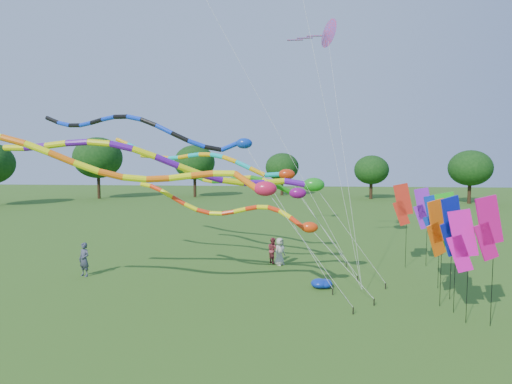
# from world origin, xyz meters

# --- Properties ---
(ground) EXTENTS (160.00, 160.00, 0.00)m
(ground) POSITION_xyz_m (0.00, 0.00, 0.00)
(ground) COLOR #2F5A17
(ground) RESTS_ON ground
(tree_ring) EXTENTS (114.44, 117.98, 9.57)m
(tree_ring) POSITION_xyz_m (-1.10, 2.37, 5.51)
(tree_ring) COLOR #382314
(tree_ring) RESTS_ON ground
(tube_kite_red) EXTENTS (11.32, 3.32, 5.60)m
(tube_kite_red) POSITION_xyz_m (-3.07, 4.75, 3.77)
(tube_kite_red) COLOR black
(tube_kite_red) RESTS_ON ground
(tube_kite_orange) EXTENTS (16.23, 1.94, 8.02)m
(tube_kite_orange) POSITION_xyz_m (-6.68, 0.98, 5.93)
(tube_kite_orange) COLOR black
(tube_kite_orange) RESTS_ON ground
(tube_kite_purple) EXTENTS (17.29, 2.71, 7.87)m
(tube_kite_purple) POSITION_xyz_m (-5.02, 3.68, 5.90)
(tube_kite_purple) COLOR black
(tube_kite_purple) RESTS_ON ground
(tube_kite_blue) EXTENTS (15.17, 2.89, 9.19)m
(tube_kite_blue) POSITION_xyz_m (-7.39, 5.20, 7.66)
(tube_kite_blue) COLOR black
(tube_kite_blue) RESTS_ON ground
(tube_kite_cyan) EXTENTS (15.76, 5.72, 8.36)m
(tube_kite_cyan) POSITION_xyz_m (-5.90, 11.78, 6.14)
(tube_kite_cyan) COLOR black
(tube_kite_cyan) RESTS_ON ground
(tube_kite_green) EXTENTS (13.16, 5.49, 7.21)m
(tube_kite_green) POSITION_xyz_m (-4.19, 9.21, 5.12)
(tube_kite_green) COLOR black
(tube_kite_green) RESTS_ON ground
(delta_kite_high_c) EXTENTS (3.66, 6.39, 14.60)m
(delta_kite_high_c) POSITION_xyz_m (1.10, 9.31, 13.43)
(delta_kite_high_c) COLOR black
(delta_kite_high_c) RESTS_ON ground
(banner_pole_blue_a) EXTENTS (1.10, 0.51, 4.89)m
(banner_pole_blue_a) POSITION_xyz_m (5.70, 2.08, 3.62)
(banner_pole_blue_a) COLOR black
(banner_pole_blue_a) RESTS_ON ground
(banner_pole_green) EXTENTS (1.15, 0.30, 4.90)m
(banner_pole_green) POSITION_xyz_m (6.12, 3.91, 3.63)
(banner_pole_green) COLOR black
(banner_pole_green) RESTS_ON ground
(banner_pole_red) EXTENTS (1.16, 0.24, 4.95)m
(banner_pole_red) POSITION_xyz_m (5.56, 9.49, 3.68)
(banner_pole_red) COLOR black
(banner_pole_red) RESTS_ON ground
(banner_pole_orange) EXTENTS (1.10, 0.53, 4.70)m
(banner_pole_orange) POSITION_xyz_m (5.39, 2.80, 3.43)
(banner_pole_orange) COLOR black
(banner_pole_orange) RESTS_ON ground
(banner_pole_blue_b) EXTENTS (1.16, 0.21, 4.66)m
(banner_pole_blue_b) POSITION_xyz_m (6.14, 5.56, 3.39)
(banner_pole_blue_b) COLOR black
(banner_pole_blue_b) RESTS_ON ground
(banner_pole_magenta_a) EXTENTS (1.13, 0.44, 4.46)m
(banner_pole_magenta_a) POSITION_xyz_m (5.77, 1.14, 3.20)
(banner_pole_magenta_a) COLOR black
(banner_pole_magenta_a) RESTS_ON ground
(banner_pole_magenta_b) EXTENTS (1.16, 0.24, 5.03)m
(banner_pole_magenta_b) POSITION_xyz_m (6.56, 0.80, 3.76)
(banner_pole_magenta_b) COLOR black
(banner_pole_magenta_b) RESTS_ON ground
(banner_pole_violet) EXTENTS (1.10, 0.53, 4.67)m
(banner_pole_violet) POSITION_xyz_m (6.89, 10.05, 3.41)
(banner_pole_violet) COLOR black
(banner_pole_violet) RESTS_ON ground
(blue_nylon_heap) EXTENTS (1.20, 1.00, 0.40)m
(blue_nylon_heap) POSITION_xyz_m (0.83, 4.89, 0.18)
(blue_nylon_heap) COLOR #0C299C
(blue_nylon_heap) RESTS_ON ground
(person_a) EXTENTS (0.90, 0.95, 1.64)m
(person_a) POSITION_xyz_m (-1.51, 9.35, 0.82)
(person_a) COLOR #BAB7A8
(person_a) RESTS_ON ground
(person_b) EXTENTS (0.78, 0.66, 1.83)m
(person_b) POSITION_xyz_m (-11.93, 6.00, 0.91)
(person_b) COLOR #3B3F53
(person_b) RESTS_ON ground
(person_c) EXTENTS (0.91, 0.96, 1.56)m
(person_c) POSITION_xyz_m (-1.95, 9.87, 0.78)
(person_c) COLOR maroon
(person_c) RESTS_ON ground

